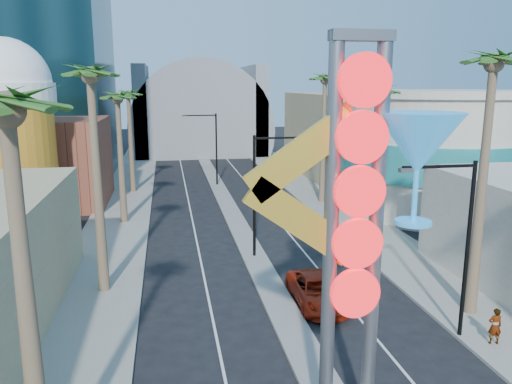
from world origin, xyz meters
name	(u,v)px	position (x,y,z in m)	size (l,w,h in m)	color
sidewalk_west	(123,208)	(-9.50, 35.00, 0.07)	(5.00, 100.00, 0.15)	gray
sidewalk_east	(323,200)	(9.50, 35.00, 0.07)	(5.00, 100.00, 0.15)	gray
median	(223,197)	(0.00, 38.00, 0.07)	(1.60, 84.00, 0.15)	gray
brick_filler_west	(51,162)	(-16.00, 38.00, 4.00)	(10.00, 10.00, 8.00)	brown
filler_east	(343,135)	(16.00, 48.00, 5.00)	(10.00, 20.00, 10.00)	tan
beer_mug	(10,128)	(-17.00, 30.00, 7.84)	(7.00, 7.00, 14.50)	#B86B18
turquoise_building	(434,152)	(18.00, 30.00, 5.25)	(16.60, 16.60, 10.60)	#B3AC98
canopy	(199,126)	(0.00, 72.00, 4.31)	(22.00, 16.00, 22.00)	slate
neon_sign	(381,214)	(0.82, 2.96, 7.31)	(6.53, 2.60, 12.55)	gray
streetlight_0	(263,184)	(0.55, 20.00, 4.88)	(3.79, 0.25, 8.00)	black
streetlight_1	(211,142)	(-0.55, 44.00, 4.88)	(3.79, 0.25, 8.00)	black
streetlight_2	(459,235)	(6.72, 8.00, 4.83)	(3.45, 0.25, 8.00)	black
palm_0	(8,135)	(-9.00, 2.00, 9.93)	(2.40, 2.40, 11.70)	brown
palm_1	(91,90)	(-9.00, 16.00, 10.82)	(2.40, 2.40, 12.70)	brown
palm_2	(118,105)	(-9.00, 30.00, 9.48)	(2.40, 2.40, 11.20)	brown
palm_3	(128,101)	(-9.00, 42.00, 9.48)	(2.40, 2.40, 11.20)	brown
palm_5	(492,80)	(9.00, 10.00, 11.27)	(2.40, 2.40, 13.20)	brown
palm_6	(379,102)	(9.00, 22.00, 9.93)	(2.40, 2.40, 11.70)	brown
palm_7	(325,87)	(9.00, 34.00, 10.82)	(2.40, 2.40, 12.70)	brown
red_pickup	(318,291)	(1.97, 12.48, 0.72)	(2.39, 5.19, 1.44)	#AC240D
pedestrian_a	(495,326)	(8.18, 7.02, 0.96)	(0.59, 0.39, 1.63)	gray
pedestrian_b	(355,226)	(7.96, 22.65, 1.01)	(0.83, 0.65, 1.71)	gray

